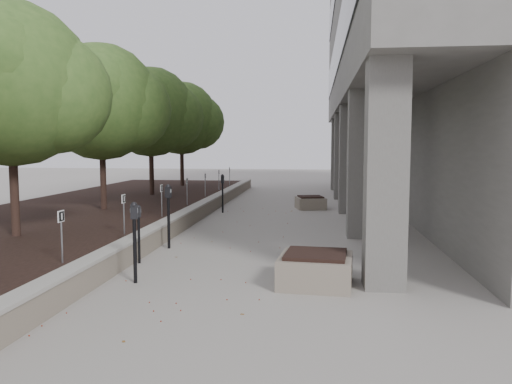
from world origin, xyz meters
The scene contains 23 objects.
ground centered at (0.00, 0.00, 0.00)m, with size 90.00×90.00×0.00m, color gray.
retaining_wall centered at (-1.82, 9.00, 0.25)m, with size 0.39×26.00×0.50m, color gray, non-canonical shape.
planting_bed centered at (-5.50, 9.00, 0.20)m, with size 7.00×26.00×0.40m, color black.
brutalist_building centered at (9.50, 13.00, 7.50)m, with size 13.10×26.00×15.00m, color slate, non-canonical shape.
crabapple_tree_2 centered at (-4.80, 3.00, 3.12)m, with size 4.60×4.00×5.44m, color #365821, non-canonical shape.
crabapple_tree_3 centered at (-4.80, 8.00, 3.12)m, with size 4.60×4.00×5.44m, color #365821, non-canonical shape.
crabapple_tree_4 centered at (-4.80, 13.00, 3.12)m, with size 4.60×4.00×5.44m, color #365821, non-canonical shape.
crabapple_tree_5 centered at (-4.80, 18.00, 3.12)m, with size 4.60×4.00×5.44m, color #365821, non-canonical shape.
parking_sign_2 centered at (-2.35, 0.50, 0.88)m, with size 0.04×0.22×0.96m, color black, non-canonical shape.
parking_sign_3 centered at (-2.35, 3.50, 0.88)m, with size 0.04×0.22×0.96m, color black, non-canonical shape.
parking_sign_4 centered at (-2.35, 6.50, 0.88)m, with size 0.04×0.22×0.96m, color black, non-canonical shape.
parking_sign_5 centered at (-2.35, 9.50, 0.88)m, with size 0.04×0.22×0.96m, color black, non-canonical shape.
parking_sign_6 centered at (-2.35, 12.50, 0.88)m, with size 0.04×0.22×0.96m, color black, non-canonical shape.
parking_sign_7 centered at (-2.35, 15.50, 0.88)m, with size 0.04×0.22×0.96m, color black, non-canonical shape.
parking_sign_8 centered at (-2.35, 18.50, 0.88)m, with size 0.04×0.22×0.96m, color black, non-canonical shape.
parking_meter_1 centered at (-1.08, 0.76, 0.75)m, with size 0.15×0.11×1.50m, color black, non-canonical shape.
parking_meter_2 centered at (-1.55, 2.28, 0.63)m, with size 0.12×0.09×1.26m, color black, non-canonical shape.
parking_meter_3 centered at (-1.37, 3.88, 0.79)m, with size 0.16×0.11×1.58m, color black, non-canonical shape.
parking_meter_4 centered at (-1.25, 10.49, 0.70)m, with size 0.14×0.10×1.41m, color black, non-canonical shape.
parking_meter_5 centered at (-1.55, 12.11, 0.68)m, with size 0.13×0.10×1.36m, color black, non-canonical shape.
planter_front centered at (2.20, 1.00, 0.30)m, with size 1.28×1.28×0.60m, color gray, non-canonical shape.
planter_back centered at (2.00, 12.08, 0.25)m, with size 1.09×1.09×0.51m, color gray, non-canonical shape.
berry_scatter centered at (-0.10, 5.00, 0.01)m, with size 3.30×14.10×0.02m, color maroon, non-canonical shape.
Camera 1 is at (2.18, -8.05, 2.53)m, focal length 35.63 mm.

